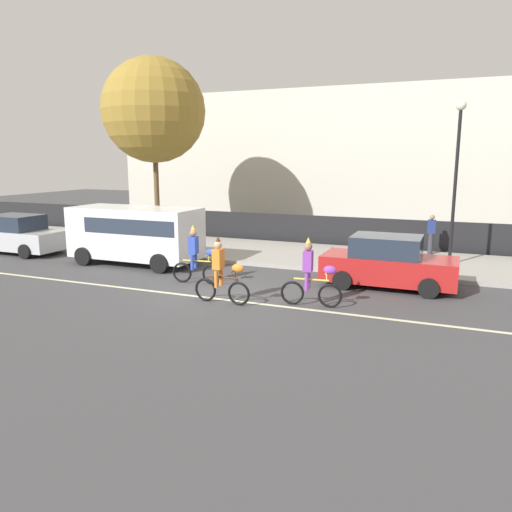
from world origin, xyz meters
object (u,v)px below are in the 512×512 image
parked_car_silver (18,235)px  parade_cyclist_orange (222,274)px  street_lamp_post (457,159)px  parade_cyclist_purple (312,276)px  parked_van_white (137,231)px  pedestrian_onlooker (431,233)px  parade_cyclist_cobalt (197,258)px  parked_car_red (388,263)px

parked_car_silver → parade_cyclist_orange: bearing=-16.8°
parade_cyclist_orange → street_lamp_post: size_ratio=0.33×
parade_cyclist_purple → parked_van_white: size_ratio=0.38×
pedestrian_onlooker → parade_cyclist_cobalt: bearing=-131.9°
parked_van_white → parked_car_silver: (-6.14, -0.05, -0.50)m
parked_car_red → parked_car_silver: 15.52m
parade_cyclist_cobalt → parked_car_silver: bearing=169.7°
parked_car_red → parked_car_silver: size_ratio=1.00×
parked_car_red → parked_car_silver: same height
parade_cyclist_cobalt → street_lamp_post: 9.89m
parked_car_red → pedestrian_onlooker: pedestrian_onlooker is taller
parade_cyclist_cobalt → parked_car_red: bearing=18.0°
parade_cyclist_orange → parked_van_white: (-5.36, 3.53, 0.44)m
parked_car_red → pedestrian_onlooker: size_ratio=2.53×
parade_cyclist_cobalt → parked_van_white: 4.06m
pedestrian_onlooker → parked_van_white: bearing=-151.3°
parked_car_red → street_lamp_post: 5.22m
parked_car_silver → street_lamp_post: size_ratio=0.70×
parade_cyclist_orange → pedestrian_onlooker: parade_cyclist_orange is taller
parade_cyclist_orange → street_lamp_post: street_lamp_post is taller
parked_car_red → parked_van_white: bearing=-179.6°
parade_cyclist_orange → parked_car_red: bearing=41.7°
parked_car_silver → street_lamp_post: (17.25, 3.85, 3.21)m
parade_cyclist_purple → parked_car_red: parade_cyclist_purple is taller
parked_van_white → pedestrian_onlooker: parked_van_white is taller
parade_cyclist_orange → parade_cyclist_purple: size_ratio=1.00×
parade_cyclist_cobalt → parked_van_white: size_ratio=0.38×
parade_cyclist_cobalt → street_lamp_post: bearing=36.8°
parked_car_red → pedestrian_onlooker: bearing=80.5°
parade_cyclist_purple → parade_cyclist_orange: bearing=-164.0°
street_lamp_post → parade_cyclist_orange: bearing=-128.2°
parade_cyclist_orange → parade_cyclist_purple: bearing=16.0°
parade_cyclist_cobalt → parade_cyclist_purple: bearing=-13.9°
parade_cyclist_cobalt → parade_cyclist_orange: (1.75, -1.71, 0.00)m
parked_van_white → parked_car_red: 9.40m
parade_cyclist_purple → parked_car_silver: (-13.89, 2.79, -0.06)m
parade_cyclist_cobalt → pedestrian_onlooker: bearing=48.1°
parked_van_white → parade_cyclist_orange: bearing=-33.4°
parked_van_white → pedestrian_onlooker: 11.77m
street_lamp_post → parade_cyclist_purple: bearing=-116.9°
parade_cyclist_cobalt → pedestrian_onlooker: (6.71, 7.47, 0.17)m
parade_cyclist_cobalt → parade_cyclist_purple: size_ratio=1.00×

